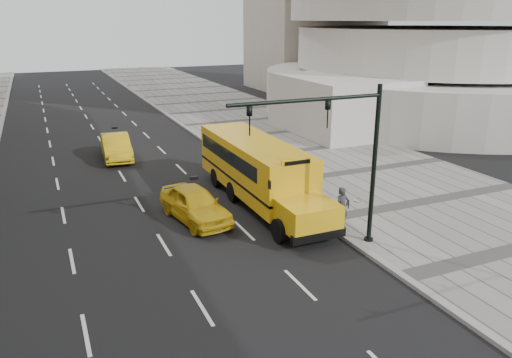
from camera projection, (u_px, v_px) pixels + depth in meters
name	position (u px, v px, depth m)	size (l,w,h in m)	color
ground	(159.00, 201.00, 24.80)	(140.00, 140.00, 0.00)	black
sidewalk_museum	(361.00, 172.00, 29.37)	(12.00, 140.00, 0.15)	gray
curb_museum	(268.00, 185.00, 27.07)	(0.30, 140.00, 0.15)	gray
school_bus	(256.00, 166.00, 24.45)	(2.96, 11.56, 3.19)	gold
taxi_near	(195.00, 204.00, 22.28)	(1.83, 4.54, 1.55)	gold
taxi_far	(116.00, 147.00, 32.07)	(1.67, 4.80, 1.58)	gold
pedestrian	(342.00, 208.00, 21.05)	(0.66, 0.43, 1.81)	#302E35
traffic_signal	(344.00, 149.00, 18.36)	(6.18, 0.36, 6.40)	black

